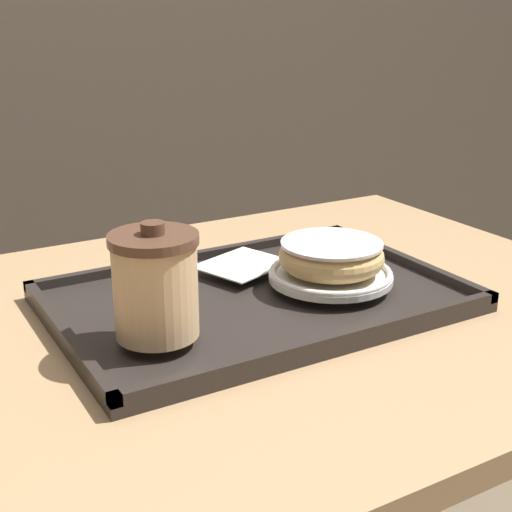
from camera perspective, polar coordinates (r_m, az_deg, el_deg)
The scene contains 7 objects.
cafe_table at distance 0.96m, azimuth 1.50°, elevation -13.07°, with size 0.90×0.72×0.72m.
serving_tray at distance 0.87m, azimuth -0.00°, elevation -3.52°, with size 0.48×0.32×0.02m.
napkin_paper at distance 0.94m, azimuth -1.06°, elevation -0.65°, with size 0.13×0.12×0.00m.
coffee_cup_front at distance 0.73m, azimuth -8.05°, elevation -2.27°, with size 0.09×0.09×0.12m.
plate_with_chocolate_donut at distance 0.89m, azimuth 5.99°, elevation -1.48°, with size 0.15×0.15×0.01m.
donut_chocolate_glazed at distance 0.88m, azimuth 6.04°, elevation 0.05°, with size 0.13×0.13×0.04m.
spoon at distance 0.85m, azimuth -7.27°, elevation -2.67°, with size 0.03×0.16×0.01m.
Camera 1 is at (-0.43, -0.69, 1.07)m, focal length 50.00 mm.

